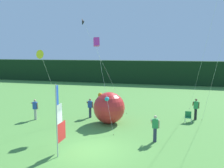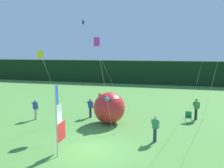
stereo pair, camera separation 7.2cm
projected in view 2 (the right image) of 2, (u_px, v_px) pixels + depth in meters
name	position (u px, v px, depth m)	size (l,w,h in m)	color
ground_plane	(92.00, 150.00, 13.79)	(120.00, 120.00, 0.00)	#518E3D
distant_treeline	(148.00, 72.00, 42.12)	(80.00, 2.40, 4.07)	black
banner_flag	(59.00, 121.00, 12.90)	(0.06, 1.03, 3.98)	#B7B7BC
person_near_banner	(196.00, 109.00, 19.76)	(0.55, 0.48, 1.78)	black
person_mid_field	(155.00, 128.00, 14.90)	(0.55, 0.48, 1.70)	#2D334C
person_far_left	(36.00, 109.00, 19.83)	(0.55, 0.48, 1.72)	#B7B2A3
person_far_right	(90.00, 107.00, 20.45)	(0.55, 0.48, 1.66)	#2D334C
inflatable_balloon	(109.00, 108.00, 18.76)	(2.49, 2.49, 2.49)	red
folding_chair	(188.00, 116.00, 18.99)	(0.51, 0.51, 0.89)	#BCBCC1
kite_black_delta_2	(84.00, 23.00, 21.12)	(4.12, 0.89, 8.60)	brown
kite_magenta_box_3	(97.00, 42.00, 18.34)	(2.35, 2.97, 6.75)	brown
kite_yellow_delta_5	(41.00, 55.00, 16.00)	(0.62, 3.16, 5.77)	brown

